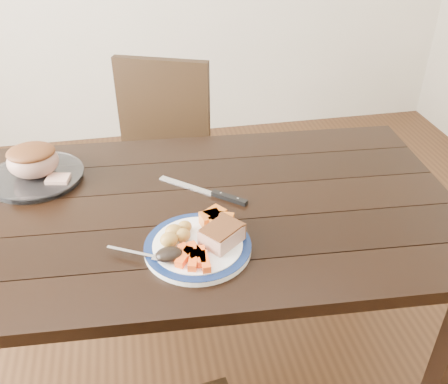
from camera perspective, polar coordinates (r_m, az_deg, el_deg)
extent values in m
plane|color=#472B16|center=(2.05, -2.43, -18.87)|extent=(4.00, 4.00, 0.00)
cube|color=black|center=(1.54, -3.07, -2.08)|extent=(1.65, 1.00, 0.04)
cube|color=black|center=(2.15, -23.19, -5.75)|extent=(0.07, 0.07, 0.71)
cube|color=black|center=(1.74, 24.17, -17.40)|extent=(0.07, 0.07, 0.71)
cube|color=black|center=(2.21, 15.37, -2.94)|extent=(0.07, 0.07, 0.71)
cube|color=black|center=(2.23, -7.95, 1.39)|extent=(0.54, 0.54, 0.04)
cube|color=black|center=(2.28, -6.94, 9.38)|extent=(0.41, 0.19, 0.46)
cube|color=black|center=(2.46, -2.29, -1.44)|extent=(0.04, 0.04, 0.43)
cube|color=black|center=(2.18, -4.33, -6.79)|extent=(0.04, 0.04, 0.43)
cube|color=black|center=(2.55, -10.22, -0.57)|extent=(0.04, 0.04, 0.43)
cube|color=black|center=(2.28, -13.16, -5.57)|extent=(0.04, 0.04, 0.43)
cylinder|color=white|center=(1.35, -3.01, -6.33)|extent=(0.29, 0.29, 0.02)
torus|color=#0E1D47|center=(1.35, -3.02, -6.05)|extent=(0.29, 0.29, 0.02)
cylinder|color=white|center=(1.75, -20.60, 1.58)|extent=(0.30, 0.30, 0.02)
cube|color=tan|center=(1.34, -0.29, -4.99)|extent=(0.13, 0.13, 0.05)
ellipsoid|color=gold|center=(1.38, -4.51, -3.97)|extent=(0.04, 0.04, 0.03)
ellipsoid|color=gold|center=(1.36, -5.75, -4.54)|extent=(0.05, 0.04, 0.04)
ellipsoid|color=gold|center=(1.33, -6.29, -5.46)|extent=(0.05, 0.04, 0.04)
ellipsoid|color=gold|center=(1.35, -4.77, -4.92)|extent=(0.04, 0.04, 0.04)
cube|color=#FF5615|center=(1.30, -4.13, -6.95)|extent=(0.05, 0.07, 0.02)
cube|color=#FF5615|center=(1.29, -2.62, -7.36)|extent=(0.03, 0.07, 0.02)
cube|color=#FF5615|center=(1.31, -3.23, -6.81)|extent=(0.04, 0.07, 0.02)
cube|color=#FF5615|center=(1.28, -2.23, -7.95)|extent=(0.02, 0.07, 0.02)
cube|color=#FF5615|center=(1.28, -3.50, -7.78)|extent=(0.04, 0.07, 0.02)
cube|color=#FF5615|center=(1.29, -4.55, -7.43)|extent=(0.06, 0.07, 0.02)
cube|color=orange|center=(1.38, -0.51, -3.81)|extent=(0.06, 0.05, 0.04)
cube|color=orange|center=(1.39, -0.13, -3.40)|extent=(0.07, 0.06, 0.04)
cube|color=orange|center=(1.40, -1.55, -3.16)|extent=(0.06, 0.06, 0.04)
cube|color=orange|center=(1.41, -1.07, -2.77)|extent=(0.07, 0.07, 0.04)
ellipsoid|color=black|center=(1.29, -6.28, -7.11)|extent=(0.07, 0.05, 0.03)
cube|color=silver|center=(1.34, -10.54, -6.82)|extent=(0.13, 0.07, 0.00)
cube|color=silver|center=(1.31, -7.19, -7.56)|extent=(0.05, 0.04, 0.00)
ellipsoid|color=#A57665|center=(1.72, -20.99, 3.30)|extent=(0.16, 0.14, 0.11)
cube|color=tan|center=(1.68, -18.43, 1.38)|extent=(0.08, 0.07, 0.02)
cube|color=silver|center=(1.62, -4.35, 0.76)|extent=(0.17, 0.15, 0.00)
cube|color=black|center=(1.54, 0.60, -0.67)|extent=(0.10, 0.09, 0.01)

